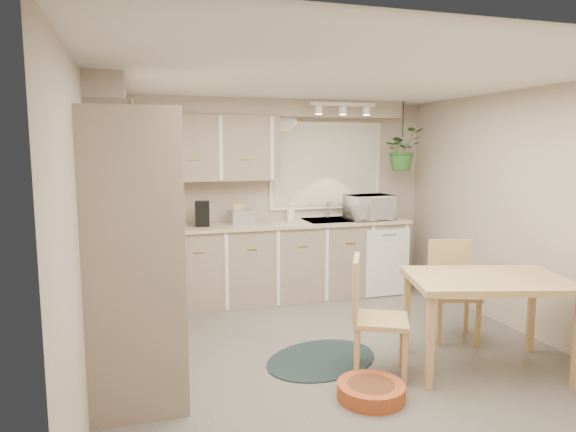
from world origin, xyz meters
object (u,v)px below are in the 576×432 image
object	(u,v)px
dining_table	(485,323)
chair_back	(454,292)
microwave	(370,205)
pet_bed	(371,391)
braided_rug	(321,359)
chair_left	(381,317)

from	to	relation	value
dining_table	chair_back	size ratio (longest dim) A/B	1.34
dining_table	microwave	xyz separation A→B (m)	(0.06, 2.33, 0.74)
chair_back	microwave	size ratio (longest dim) A/B	1.68
chair_back	pet_bed	size ratio (longest dim) A/B	1.87
chair_back	braided_rug	xyz separation A→B (m)	(-1.39, -0.10, -0.46)
chair_left	chair_back	world-z (taller)	chair_left
dining_table	pet_bed	bearing A→B (deg)	-169.87
chair_left	pet_bed	size ratio (longest dim) A/B	1.92
pet_bed	braided_rug	bearing A→B (deg)	97.86
microwave	pet_bed	bearing A→B (deg)	-123.68
dining_table	pet_bed	world-z (taller)	dining_table
dining_table	chair_left	world-z (taller)	chair_left
braided_rug	pet_bed	xyz separation A→B (m)	(0.10, -0.76, 0.05)
chair_back	braided_rug	world-z (taller)	chair_back
pet_bed	chair_left	bearing A→B (deg)	54.87
pet_bed	microwave	xyz separation A→B (m)	(1.19, 2.53, 1.07)
microwave	chair_left	bearing A→B (deg)	-121.81
pet_bed	dining_table	bearing A→B (deg)	10.13
chair_left	chair_back	xyz separation A→B (m)	(1.03, 0.50, -0.01)
braided_rug	pet_bed	distance (m)	0.76
braided_rug	chair_back	bearing A→B (deg)	4.32
dining_table	braided_rug	xyz separation A→B (m)	(-1.23, 0.55, -0.39)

